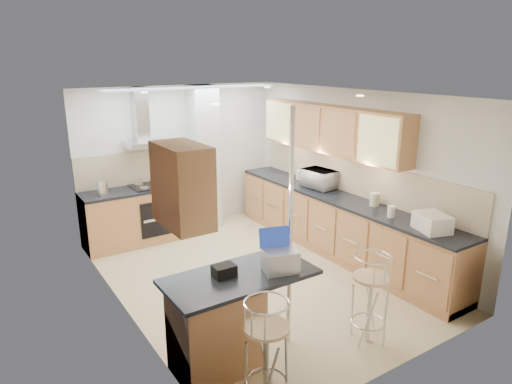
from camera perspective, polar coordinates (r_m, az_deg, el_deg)
ground at (r=6.49m, az=-0.04°, el=-10.46°), size 4.80×4.80×0.00m
room_shell at (r=6.43m, az=0.56°, el=3.92°), size 3.64×4.84×2.51m
right_counter at (r=7.16m, az=10.09°, el=-4.04°), size 0.63×4.40×0.92m
back_counter at (r=7.70m, az=-14.68°, el=-2.87°), size 1.70×0.63×0.92m
peninsula at (r=4.66m, az=-1.97°, el=-15.41°), size 1.47×0.72×0.94m
microwave at (r=7.39m, az=7.92°, el=1.64°), size 0.41×0.57×0.30m
laptop at (r=4.46m, az=3.08°, el=-8.58°), size 0.38×0.32×0.22m
bag at (r=4.38m, az=-4.01°, el=-9.80°), size 0.22×0.16×0.12m
bar_stool_near at (r=4.13m, az=1.30°, el=-19.56°), size 0.51×0.51×1.02m
bar_stool_end at (r=5.06m, az=14.04°, el=-12.84°), size 0.45×0.45×1.00m
jar_a at (r=7.49m, az=8.24°, el=1.39°), size 0.15×0.15×0.19m
jar_b at (r=7.90m, az=5.46°, el=2.17°), size 0.14×0.14×0.16m
jar_c at (r=6.65m, az=14.61°, el=-0.89°), size 0.16×0.16×0.19m
jar_d at (r=6.24m, az=16.56°, el=-2.36°), size 0.12×0.12×0.15m
bread_bin at (r=5.90m, az=21.16°, el=-3.57°), size 0.43×0.48×0.21m
kettle at (r=7.31m, az=-18.66°, el=0.47°), size 0.16×0.16×0.23m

